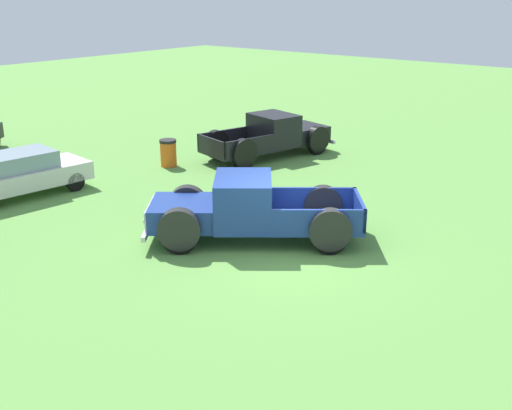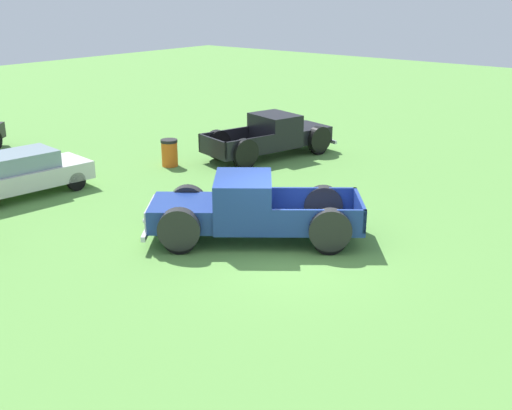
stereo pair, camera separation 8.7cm
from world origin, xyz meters
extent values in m
plane|color=#5B9342|center=(0.00, 0.00, 0.00)|extent=(80.00, 80.00, 0.00)
cube|color=navy|center=(-0.92, 2.36, 0.69)|extent=(2.23, 2.23, 0.58)
cube|color=silver|center=(-1.42, 3.00, 0.69)|extent=(1.17, 0.94, 0.49)
sphere|color=silver|center=(-1.91, 2.58, 0.72)|extent=(0.21, 0.21, 0.21)
sphere|color=silver|center=(-0.91, 3.38, 0.72)|extent=(0.21, 0.21, 0.21)
cube|color=navy|center=(0.00, 1.21, 1.00)|extent=(2.23, 2.16, 1.21)
cube|color=#8C9EA8|center=(-0.40, 1.71, 1.27)|extent=(1.22, 0.98, 0.53)
cube|color=navy|center=(1.11, -0.19, 0.45)|extent=(2.75, 2.82, 0.11)
cube|color=navy|center=(0.45, -0.71, 0.79)|extent=(1.44, 1.78, 0.58)
cube|color=navy|center=(1.76, 0.33, 0.79)|extent=(1.44, 1.78, 0.58)
cube|color=navy|center=(1.77, -1.03, 0.79)|extent=(1.43, 1.16, 0.58)
cylinder|color=black|center=(-1.61, 1.81, 0.40)|extent=(0.68, 0.77, 0.80)
cylinder|color=#B7B7BC|center=(-1.62, 1.81, 0.40)|extent=(0.40, 0.41, 0.32)
cylinder|color=black|center=(-1.61, 1.81, 0.60)|extent=(0.86, 0.97, 1.01)
cylinder|color=black|center=(-0.23, 2.91, 0.40)|extent=(0.68, 0.77, 0.80)
cylinder|color=#B7B7BC|center=(-0.22, 2.92, 0.40)|extent=(0.40, 0.41, 0.32)
cylinder|color=black|center=(-0.23, 2.91, 0.60)|extent=(0.86, 0.97, 1.01)
cylinder|color=black|center=(0.58, -0.95, 0.40)|extent=(0.68, 0.77, 0.80)
cylinder|color=#B7B7BC|center=(0.57, -0.95, 0.40)|extent=(0.40, 0.41, 0.32)
cylinder|color=black|center=(0.58, -0.95, 0.60)|extent=(0.86, 0.97, 1.01)
cylinder|color=black|center=(1.96, 0.15, 0.40)|extent=(0.68, 0.77, 0.80)
cylinder|color=#B7B7BC|center=(1.97, 0.16, 0.40)|extent=(0.40, 0.41, 0.32)
cylinder|color=black|center=(1.96, 0.15, 0.60)|extent=(0.86, 0.97, 1.01)
cube|color=silver|center=(-1.45, 3.03, 0.36)|extent=(1.57, 1.27, 0.13)
cube|color=black|center=(8.37, 5.22, 0.67)|extent=(1.86, 1.88, 0.56)
cube|color=silver|center=(9.13, 5.02, 0.67)|extent=(0.40, 1.36, 0.47)
sphere|color=silver|center=(9.27, 5.63, 0.69)|extent=(0.20, 0.20, 0.20)
sphere|color=silver|center=(8.96, 4.43, 0.69)|extent=(0.20, 0.20, 0.20)
cube|color=black|center=(6.99, 5.57, 0.97)|extent=(1.70, 1.98, 1.17)
cube|color=#8C9EA8|center=(7.59, 5.41, 1.23)|extent=(0.40, 1.43, 0.52)
cube|color=black|center=(5.32, 6.00, 0.44)|extent=(2.49, 2.18, 0.10)
cube|color=black|center=(5.52, 6.78, 0.77)|extent=(2.09, 0.61, 0.56)
cube|color=black|center=(5.12, 5.21, 0.77)|extent=(2.09, 0.61, 0.56)
cube|color=black|center=(4.32, 6.25, 0.77)|extent=(0.50, 1.67, 0.56)
cylinder|color=black|center=(8.59, 6.04, 0.39)|extent=(0.80, 0.41, 0.77)
cylinder|color=#B7B7BC|center=(8.59, 6.05, 0.39)|extent=(0.36, 0.31, 0.31)
cylinder|color=black|center=(8.59, 6.04, 0.58)|extent=(1.02, 0.52, 0.98)
cylinder|color=black|center=(8.16, 4.39, 0.39)|extent=(0.80, 0.41, 0.77)
cylinder|color=#B7B7BC|center=(8.16, 4.38, 0.39)|extent=(0.36, 0.31, 0.31)
cylinder|color=black|center=(8.16, 4.39, 0.58)|extent=(1.02, 0.52, 0.98)
cylinder|color=black|center=(5.28, 6.89, 0.39)|extent=(0.80, 0.41, 0.77)
cylinder|color=#B7B7BC|center=(5.28, 6.90, 0.39)|extent=(0.36, 0.31, 0.31)
cylinder|color=black|center=(5.28, 6.89, 0.58)|extent=(1.02, 0.52, 0.98)
cylinder|color=black|center=(4.86, 5.23, 0.39)|extent=(0.80, 0.41, 0.77)
cylinder|color=#B7B7BC|center=(4.86, 5.22, 0.39)|extent=(0.36, 0.31, 0.31)
cylinder|color=black|center=(4.86, 5.23, 0.58)|extent=(1.02, 0.52, 0.98)
cube|color=silver|center=(9.17, 5.01, 0.35)|extent=(0.56, 1.82, 0.12)
cube|color=silver|center=(-1.50, 8.64, 0.56)|extent=(4.14, 2.08, 0.54)
cube|color=#7F939E|center=(-1.64, 8.66, 1.08)|extent=(2.37, 1.62, 0.50)
cylinder|color=black|center=(-0.07, 9.20, 0.29)|extent=(0.60, 0.25, 0.58)
cylinder|color=black|center=(-0.24, 7.77, 0.29)|extent=(0.60, 0.25, 0.58)
cylinder|color=orange|center=(3.52, 7.56, 0.42)|extent=(0.56, 0.56, 0.85)
cylinder|color=black|center=(3.52, 7.56, 0.90)|extent=(0.59, 0.59, 0.10)
camera|label=1|loc=(-10.99, -7.98, 5.93)|focal=43.45mm
camera|label=2|loc=(-10.93, -8.05, 5.93)|focal=43.45mm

